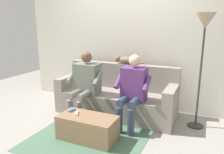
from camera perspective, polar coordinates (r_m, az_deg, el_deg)
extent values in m
plane|color=gray|center=(3.44, -3.70, -13.58)|extent=(8.00, 8.00, 0.00)
cube|color=beige|center=(4.22, 4.18, 9.95)|extent=(4.41, 0.06, 2.61)
cube|color=gray|center=(3.85, 0.48, -7.20)|extent=(1.76, 0.61, 0.40)
cube|color=gray|center=(4.11, 2.62, -2.45)|extent=(2.08, 0.14, 0.87)
cube|color=gray|center=(3.56, 14.88, -7.62)|extent=(0.16, 0.61, 0.62)
cube|color=gray|center=(4.28, -11.39, -3.81)|extent=(0.16, 0.61, 0.62)
cube|color=#8C6B4C|center=(3.14, -6.34, -13.00)|extent=(0.81, 0.41, 0.34)
cube|color=#5B3370|center=(3.41, 5.78, -1.86)|extent=(0.37, 0.26, 0.53)
sphere|color=beige|center=(3.33, 5.94, 4.32)|extent=(0.18, 0.18, 0.18)
cylinder|color=#333D56|center=(3.27, 6.12, -6.35)|extent=(0.11, 0.38, 0.11)
cylinder|color=#333D56|center=(3.33, 3.17, -5.94)|extent=(0.11, 0.38, 0.11)
cylinder|color=#333D56|center=(3.21, 4.91, -11.73)|extent=(0.10, 0.10, 0.40)
cylinder|color=#333D56|center=(3.27, 1.88, -11.21)|extent=(0.10, 0.10, 0.40)
cylinder|color=#5B3370|center=(3.26, 9.07, -1.83)|extent=(0.08, 0.27, 0.22)
cylinder|color=#5B3370|center=(3.40, 1.80, -1.02)|extent=(0.08, 0.27, 0.22)
cube|color=slate|center=(3.75, -6.51, -0.47)|extent=(0.42, 0.25, 0.52)
sphere|color=brown|center=(3.68, -6.67, 5.17)|extent=(0.18, 0.18, 0.18)
cylinder|color=gray|center=(3.59, -6.86, -4.53)|extent=(0.11, 0.41, 0.11)
cylinder|color=gray|center=(3.69, -9.26, -4.14)|extent=(0.11, 0.41, 0.11)
cylinder|color=gray|center=(3.52, -8.47, -9.43)|extent=(0.10, 0.10, 0.40)
cylinder|color=gray|center=(3.62, -10.90, -8.90)|extent=(0.10, 0.10, 0.40)
cylinder|color=slate|center=(3.55, -3.74, -0.44)|extent=(0.08, 0.27, 0.22)
cylinder|color=slate|center=(3.81, -10.37, 0.32)|extent=(0.08, 0.27, 0.22)
ellipsoid|color=#756047|center=(3.96, 4.04, 4.36)|extent=(0.33, 0.15, 0.13)
sphere|color=#756047|center=(4.03, 1.53, 4.79)|extent=(0.11, 0.11, 0.11)
cone|color=#756047|center=(4.05, 1.77, 5.48)|extent=(0.04, 0.04, 0.03)
cone|color=#756047|center=(4.00, 1.45, 5.37)|extent=(0.04, 0.04, 0.03)
cylinder|color=#756047|center=(3.90, 7.14, 3.73)|extent=(0.18, 0.03, 0.03)
cube|color=white|center=(3.15, -9.18, -9.32)|extent=(0.09, 0.13, 0.02)
cube|color=#3860B7|center=(3.27, -10.43, -8.54)|extent=(0.06, 0.12, 0.02)
cube|color=#4C7056|center=(3.30, -5.21, -14.78)|extent=(1.56, 1.62, 0.01)
cylinder|color=#2D2D2D|center=(3.78, 20.89, -11.74)|extent=(0.24, 0.24, 0.02)
cylinder|color=#333333|center=(3.53, 21.97, -0.08)|extent=(0.03, 0.03, 1.59)
cone|color=tan|center=(3.44, 23.21, 13.30)|extent=(0.27, 0.27, 0.23)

